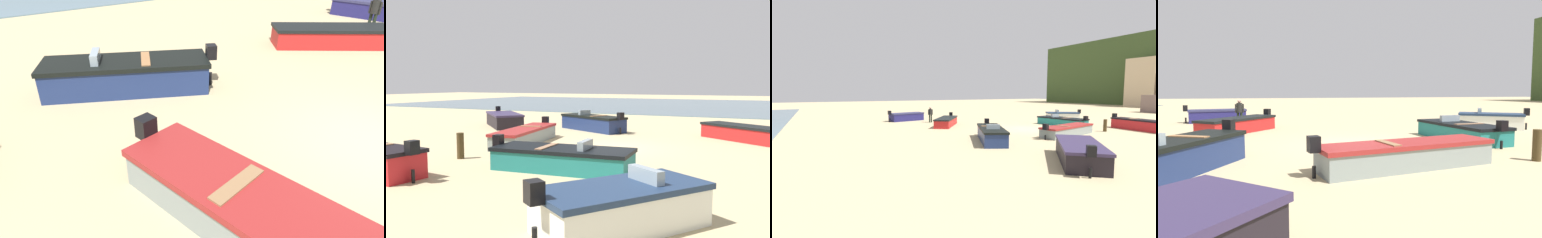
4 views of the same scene
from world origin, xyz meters
TOP-DOWN VIEW (x-y plane):
  - ground_plane at (0.00, 0.00)m, footprint 160.00×160.00m
  - boat_white_1 at (-3.78, 8.89)m, footprint 3.25×3.71m
  - boat_navy_2 at (-11.60, -6.79)m, footprint 2.16×4.05m
  - boat_navy_3 at (3.11, -5.80)m, footprint 4.73×3.39m
  - boat_red_4 at (-5.36, -4.90)m, footprint 4.47×3.85m
  - boat_teal_5 at (-0.33, 4.75)m, footprint 4.89×2.01m
  - boat_grey_6 at (3.93, 0.32)m, footprint 2.20×5.54m
  - mooring_post_near_water at (4.08, 4.57)m, footprint 0.27×0.27m
  - beach_walker_foreground at (-8.75, -5.11)m, footprint 0.36×0.53m

SIDE VIEW (x-z plane):
  - ground_plane at x=0.00m, z-range 0.00..0.00m
  - boat_grey_6 at x=3.93m, z-range -0.15..0.90m
  - boat_teal_5 at x=-0.33m, z-range -0.15..0.92m
  - boat_red_4 at x=-5.36m, z-range -0.15..0.95m
  - boat_navy_2 at x=-11.60m, z-range -0.15..1.04m
  - boat_white_1 at x=-3.78m, z-range -0.15..1.04m
  - boat_navy_3 at x=3.11m, z-range -0.15..1.07m
  - mooring_post_near_water at x=4.08m, z-range 0.00..0.98m
  - beach_walker_foreground at x=-8.75m, z-range 0.14..1.76m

